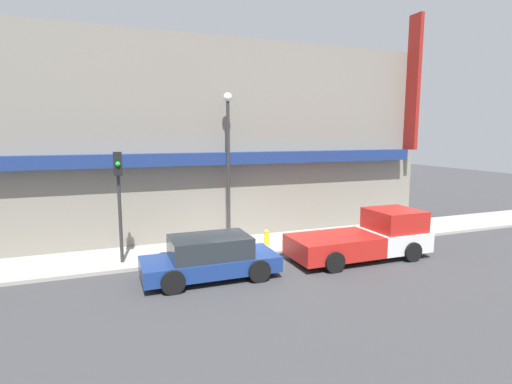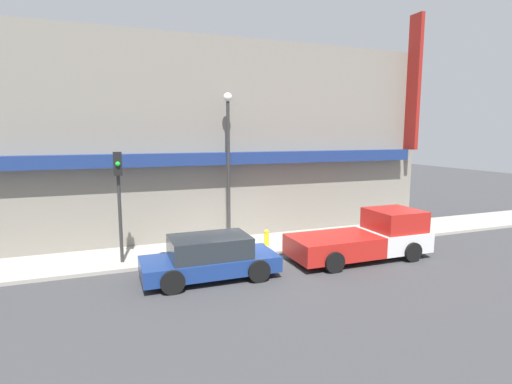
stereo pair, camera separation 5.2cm
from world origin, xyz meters
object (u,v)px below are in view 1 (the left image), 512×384
(pickup_truck, at_px, (367,237))
(parked_car, at_px, (210,257))
(traffic_light, at_px, (119,188))
(street_lamp, at_px, (228,151))
(fire_hydrant, at_px, (267,238))

(pickup_truck, relative_size, parked_car, 1.23)
(traffic_light, bearing_deg, street_lamp, 18.06)
(parked_car, height_order, street_lamp, street_lamp)
(street_lamp, height_order, traffic_light, street_lamp)
(parked_car, relative_size, street_lamp, 0.71)
(pickup_truck, relative_size, street_lamp, 0.86)
(fire_hydrant, distance_m, traffic_light, 6.04)
(pickup_truck, bearing_deg, fire_hydrant, 141.06)
(pickup_truck, height_order, parked_car, pickup_truck)
(street_lamp, distance_m, traffic_light, 4.74)
(fire_hydrant, bearing_deg, parked_car, -140.94)
(parked_car, relative_size, traffic_light, 1.11)
(fire_hydrant, bearing_deg, traffic_light, -178.36)
(pickup_truck, height_order, street_lamp, street_lamp)
(parked_car, bearing_deg, pickup_truck, -0.97)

